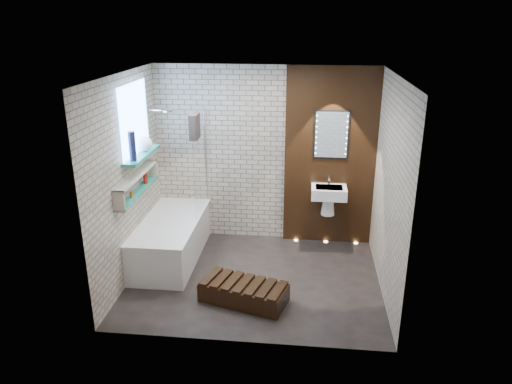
# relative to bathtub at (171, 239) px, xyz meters

# --- Properties ---
(ground) EXTENTS (3.20, 3.20, 0.00)m
(ground) POSITION_rel_bathtub_xyz_m (1.22, -0.45, -0.29)
(ground) COLOR black
(ground) RESTS_ON ground
(room_shell) EXTENTS (3.24, 3.20, 2.60)m
(room_shell) POSITION_rel_bathtub_xyz_m (1.22, -0.45, 1.01)
(room_shell) COLOR #A19480
(room_shell) RESTS_ON ground
(walnut_panel) EXTENTS (1.30, 0.06, 2.60)m
(walnut_panel) POSITION_rel_bathtub_xyz_m (2.17, 0.82, 1.01)
(walnut_panel) COLOR black
(walnut_panel) RESTS_ON ground
(clerestory_window) EXTENTS (0.18, 1.00, 0.94)m
(clerestory_window) POSITION_rel_bathtub_xyz_m (-0.34, -0.10, 1.61)
(clerestory_window) COLOR #7FADE0
(clerestory_window) RESTS_ON room_shell
(display_niche) EXTENTS (0.14, 1.30, 0.26)m
(display_niche) POSITION_rel_bathtub_xyz_m (-0.31, -0.30, 0.91)
(display_niche) COLOR #227E6F
(display_niche) RESTS_ON room_shell
(bathtub) EXTENTS (0.79, 1.74, 0.70)m
(bathtub) POSITION_rel_bathtub_xyz_m (0.00, 0.00, 0.00)
(bathtub) COLOR white
(bathtub) RESTS_ON ground
(bath_screen) EXTENTS (0.01, 0.78, 1.40)m
(bath_screen) POSITION_rel_bathtub_xyz_m (0.35, 0.44, 0.99)
(bath_screen) COLOR white
(bath_screen) RESTS_ON bathtub
(towel) EXTENTS (0.10, 0.26, 0.33)m
(towel) POSITION_rel_bathtub_xyz_m (0.35, 0.21, 1.56)
(towel) COLOR black
(towel) RESTS_ON bath_screen
(shower_head) EXTENTS (0.18, 0.18, 0.02)m
(shower_head) POSITION_rel_bathtub_xyz_m (-0.08, 0.50, 1.71)
(shower_head) COLOR silver
(shower_head) RESTS_ON room_shell
(washbasin) EXTENTS (0.50, 0.36, 0.58)m
(washbasin) POSITION_rel_bathtub_xyz_m (2.17, 0.62, 0.50)
(washbasin) COLOR white
(washbasin) RESTS_ON walnut_panel
(led_mirror) EXTENTS (0.50, 0.02, 0.70)m
(led_mirror) POSITION_rel_bathtub_xyz_m (2.17, 0.78, 1.36)
(led_mirror) COLOR black
(led_mirror) RESTS_ON walnut_panel
(walnut_step) EXTENTS (1.10, 0.72, 0.23)m
(walnut_step) POSITION_rel_bathtub_xyz_m (1.15, -0.98, -0.18)
(walnut_step) COLOR black
(walnut_step) RESTS_ON ground
(niche_bottles) EXTENTS (0.06, 0.60, 0.15)m
(niche_bottles) POSITION_rel_bathtub_xyz_m (-0.31, -0.10, 0.88)
(niche_bottles) COLOR #AD5C1A
(niche_bottles) RESTS_ON display_niche
(sill_vases) EXTENTS (0.20, 0.59, 0.37)m
(sill_vases) POSITION_rel_bathtub_xyz_m (-0.28, -0.10, 1.38)
(sill_vases) COLOR white
(sill_vases) RESTS_ON clerestory_window
(floor_uplights) EXTENTS (0.96, 0.06, 0.01)m
(floor_uplights) POSITION_rel_bathtub_xyz_m (2.17, 0.75, -0.29)
(floor_uplights) COLOR #FFD899
(floor_uplights) RESTS_ON ground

